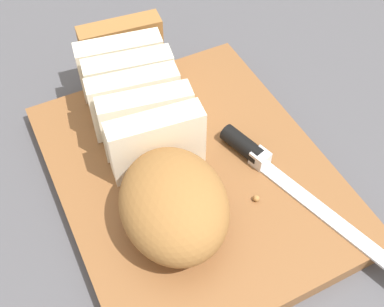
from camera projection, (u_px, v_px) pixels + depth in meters
ground_plane at (192, 180)px, 0.59m from camera, size 3.00×3.00×0.00m
cutting_board at (192, 174)px, 0.58m from camera, size 0.39×0.32×0.02m
bread_loaf at (150, 137)px, 0.55m from camera, size 0.36×0.16×0.08m
bread_knife at (269, 166)px, 0.56m from camera, size 0.29×0.11×0.02m
crumb_near_knife at (158, 195)px, 0.55m from camera, size 0.00×0.00×0.00m
crumb_near_loaf at (202, 212)px, 0.53m from camera, size 0.00×0.00×0.00m
crumb_stray_left at (211, 214)px, 0.53m from camera, size 0.01×0.01×0.01m
crumb_stray_right at (256, 198)px, 0.54m from camera, size 0.01×0.01×0.01m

